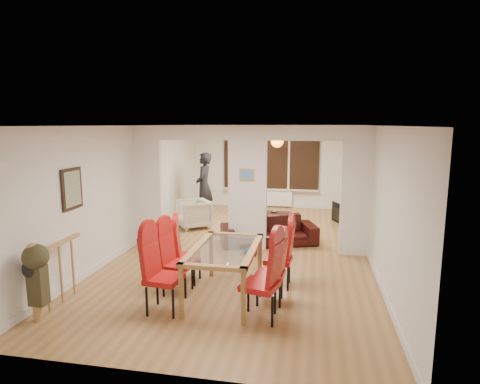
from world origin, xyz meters
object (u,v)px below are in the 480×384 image
(dining_chair_la, at_px, (164,272))
(sofa, at_px, (269,230))
(dining_chair_rb, at_px, (270,269))
(dining_chair_lb, at_px, (178,260))
(television, at_px, (337,214))
(bottle, at_px, (265,207))
(dining_chair_ra, at_px, (260,279))
(person, at_px, (204,186))
(bowl, at_px, (274,212))
(dining_table, at_px, (225,272))
(dining_chair_lc, at_px, (187,252))
(coffee_table, at_px, (273,216))
(armchair, at_px, (193,214))
(dining_chair_rc, at_px, (278,255))

(dining_chair_la, relative_size, sofa, 0.55)
(sofa, bearing_deg, dining_chair_rb, -101.95)
(dining_chair_la, distance_m, dining_chair_lb, 0.64)
(television, distance_m, bottle, 1.97)
(sofa, height_order, bottle, sofa)
(dining_chair_la, relative_size, dining_chair_lb, 1.07)
(dining_chair_ra, distance_m, dining_chair_rb, 0.56)
(person, relative_size, bowl, 8.91)
(dining_table, relative_size, dining_chair_ra, 1.48)
(dining_chair_rb, xyz_separation_m, sofa, (-0.36, 2.96, -0.21))
(television, bearing_deg, bowl, 62.46)
(dining_chair_lc, relative_size, coffee_table, 1.11)
(dining_chair_rb, distance_m, bowl, 5.20)
(dining_chair_lb, distance_m, sofa, 3.10)
(dining_chair_lb, height_order, armchair, dining_chair_lb)
(dining_table, relative_size, dining_chair_la, 1.47)
(dining_chair_lb, xyz_separation_m, dining_chair_rb, (1.45, -0.07, -0.03))
(person, bearing_deg, bowl, 89.72)
(dining_table, xyz_separation_m, bottle, (-0.04, 5.16, -0.03))
(dining_chair_lc, xyz_separation_m, coffee_table, (0.95, 4.70, -0.41))
(armchair, height_order, bottle, armchair)
(dining_chair_lc, height_order, bowl, dining_chair_lc)
(dining_chair_rc, distance_m, bottle, 4.66)
(television, bearing_deg, person, 65.40)
(armchair, bearing_deg, dining_chair_rc, 0.60)
(dining_chair_rb, height_order, armchair, dining_chair_rb)
(dining_chair_lb, xyz_separation_m, armchair, (-0.97, 3.95, -0.18))
(dining_chair_ra, height_order, armchair, dining_chair_ra)
(sofa, bearing_deg, coffee_table, 74.81)
(dining_chair_ra, height_order, coffee_table, dining_chair_ra)
(dining_chair_rc, bearing_deg, sofa, 105.01)
(dining_table, bearing_deg, dining_chair_lc, 147.65)
(dining_chair_lb, relative_size, television, 1.17)
(dining_chair_ra, distance_m, bottle, 5.81)
(person, bearing_deg, dining_chair_lc, 9.26)
(dining_chair_la, distance_m, dining_chair_ra, 1.35)
(armchair, height_order, person, person)
(dining_table, xyz_separation_m, coffee_table, (0.19, 5.18, -0.29))
(dining_table, relative_size, dining_chair_lb, 1.57)
(sofa, relative_size, bottle, 6.94)
(television, distance_m, bowl, 1.69)
(dining_chair_rb, height_order, coffee_table, dining_chair_rb)
(dining_chair_ra, height_order, person, person)
(armchair, relative_size, bowl, 3.78)
(dining_chair_la, xyz_separation_m, sofa, (1.07, 3.52, -0.27))
(coffee_table, bearing_deg, person, -175.31)
(dining_chair_rc, xyz_separation_m, armchair, (-2.49, 3.38, -0.17))
(dining_chair_lc, height_order, dining_chair_ra, dining_chair_ra)
(dining_chair_lb, xyz_separation_m, dining_chair_rc, (1.52, 0.56, -0.01))
(dining_table, height_order, coffee_table, dining_table)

